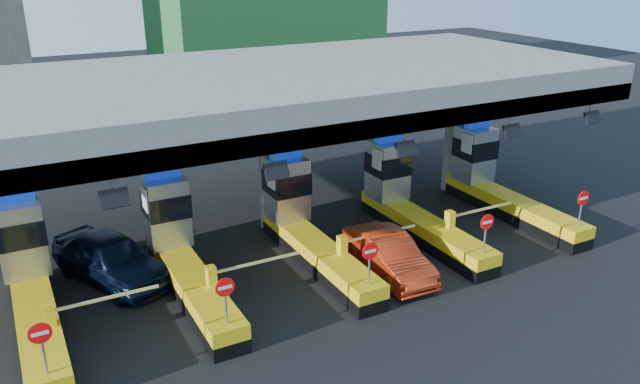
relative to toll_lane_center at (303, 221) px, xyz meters
name	(u,v)px	position (x,y,z in m)	size (l,w,h in m)	color
ground	(307,256)	(0.00, -0.28, -1.40)	(120.00, 120.00, 0.00)	black
toll_canopy	(273,91)	(0.00, 2.59, 4.74)	(28.00, 12.09, 7.00)	slate
toll_lane_far_left	(29,280)	(-10.00, 0.00, 0.00)	(4.43, 8.00, 4.16)	black
toll_lane_left	(180,248)	(-5.00, 0.00, 0.00)	(4.43, 8.00, 4.16)	black
toll_lane_center	(303,221)	(0.00, 0.00, 0.00)	(4.43, 8.00, 4.16)	black
toll_lane_right	(407,199)	(5.00, 0.00, 0.00)	(4.43, 8.00, 4.16)	black
toll_lane_far_right	(495,181)	(10.00, 0.00, 0.00)	(4.43, 8.00, 4.16)	black
van	(111,258)	(-7.21, 1.31, -0.48)	(2.16, 5.37, 1.83)	black
red_car	(388,255)	(2.07, -2.99, -0.63)	(1.63, 4.68, 1.54)	#A7270C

